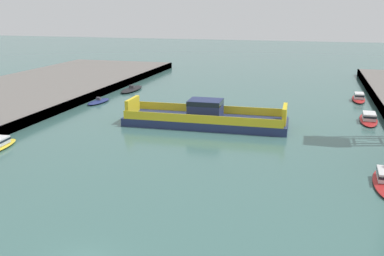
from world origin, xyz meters
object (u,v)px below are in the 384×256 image
moored_boat_mid_left (359,98)px  moored_boat_upstream_b (132,89)px  moored_boat_near_right (99,101)px  chain_ferry (205,118)px  moored_boat_upstream_a (369,118)px

moored_boat_mid_left → moored_boat_upstream_b: 41.75m
moored_boat_near_right → moored_boat_upstream_b: bearing=85.9°
moored_boat_upstream_b → chain_ferry: bearing=-46.9°
moored_boat_upstream_a → moored_boat_upstream_b: bearing=162.6°
moored_boat_upstream_b → moored_boat_upstream_a: bearing=-17.4°
chain_ferry → moored_boat_near_right: (-20.89, 9.31, -0.82)m
moored_boat_upstream_a → moored_boat_upstream_b: (-41.79, 13.08, -0.20)m
moored_boat_upstream_a → moored_boat_mid_left: bearing=90.3°
moored_boat_upstream_a → moored_boat_near_right: bearing=178.6°
moored_boat_mid_left → moored_boat_upstream_a: bearing=-89.7°
chain_ferry → moored_boat_near_right: 22.88m
moored_boat_mid_left → moored_boat_upstream_b: (-41.71, -1.85, -0.22)m
chain_ferry → moored_boat_mid_left: (21.69, 23.23, -0.56)m
moored_boat_near_right → moored_boat_mid_left: (42.58, 13.92, 0.26)m
moored_boat_mid_left → moored_boat_upstream_a: moored_boat_mid_left is taller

